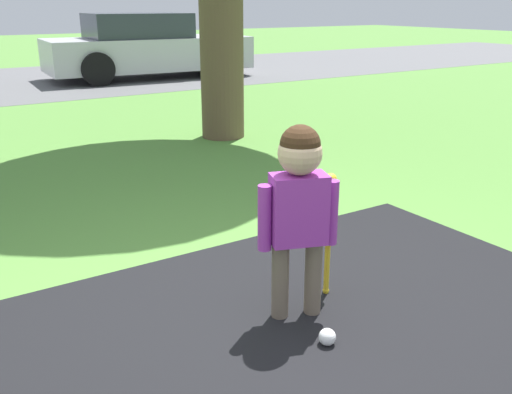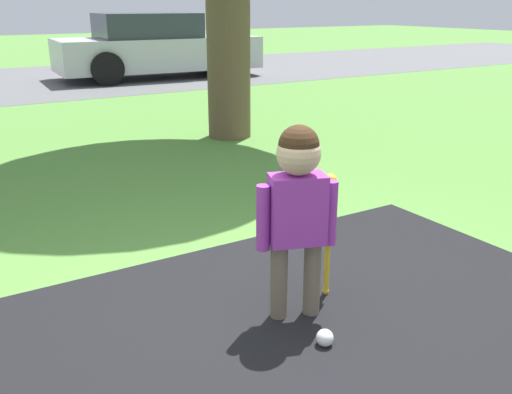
% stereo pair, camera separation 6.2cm
% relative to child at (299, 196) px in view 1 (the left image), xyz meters
% --- Properties ---
extents(ground_plane, '(60.00, 60.00, 0.00)m').
position_rel_child_xyz_m(ground_plane, '(-0.42, 0.02, -0.68)').
color(ground_plane, '#518438').
extents(child, '(0.40, 0.25, 1.04)m').
position_rel_child_xyz_m(child, '(0.00, 0.00, 0.00)').
color(child, '#6B5B4C').
rests_on(child, ground).
extents(baseball_bat, '(0.07, 0.07, 0.73)m').
position_rel_child_xyz_m(baseball_bat, '(0.29, 0.10, -0.20)').
color(baseball_bat, yellow).
rests_on(baseball_bat, ground).
extents(sports_ball, '(0.09, 0.09, 0.09)m').
position_rel_child_xyz_m(sports_ball, '(-0.04, -0.32, -0.63)').
color(sports_ball, white).
rests_on(sports_ball, ground).
extents(parked_car, '(4.48, 2.13, 1.38)m').
position_rel_child_xyz_m(parked_car, '(3.30, 10.02, -0.02)').
color(parked_car, '#B7B7BC').
rests_on(parked_car, ground).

